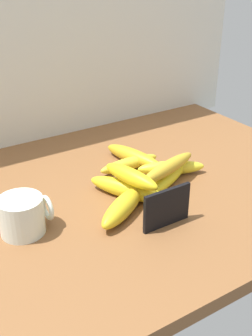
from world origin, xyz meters
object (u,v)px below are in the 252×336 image
Objects in this scene: banana_1 at (128,190)px; banana_6 at (168,168)px; banana_2 at (123,207)px; banana_3 at (172,168)px; coffee_mug at (23,215)px; banana_5 at (169,177)px; banana_0 at (134,157)px; banana_7 at (131,176)px; chalkboard_sign at (167,209)px; banana_4 at (129,164)px.

banana_6 is (10.37, -0.88, 3.07)cm from banana_1.
banana_2 is 21.98cm from banana_3.
coffee_mug is 0.57× the size of banana_5.
coffee_mug is 20.52cm from banana_2.
banana_7 reaches higher than banana_0.
banana_1 reaches higher than banana_3.
banana_6 is (-0.13, -14.60, 3.17)cm from banana_0.
banana_2 is 17.64cm from banana_5.
coffee_mug is (-25.46, 13.39, -0.02)cm from chalkboard_sign.
coffee_mug is at bearing 179.53° from banana_1.
banana_7 reaches higher than coffee_mug.
banana_0 is at bearing 94.96° from banana_5.
banana_4 is at bearing 102.15° from banana_6.
banana_1 is 1.18× the size of banana_2.
banana_7 is (-11.68, -1.35, 4.23)cm from banana_5.
chalkboard_sign reaches higher than banana_4.
chalkboard_sign is 28.77cm from coffee_mug.
banana_0 is 17.28cm from banana_1.
banana_4 is (32.31, 11.21, -2.21)cm from coffee_mug.
banana_2 is at bearing -128.67° from banana_0.
banana_5 is at bearing -85.04° from banana_0.
banana_5 is (11.68, 0.20, -0.32)cm from banana_1.
chalkboard_sign is 0.56× the size of banana_6.
banana_0 reaches higher than banana_5.
banana_4 is 0.91× the size of banana_5.
banana_2 reaches higher than banana_4.
banana_5 is 12.49cm from banana_7.
banana_1 is at bearing 89.93° from banana_7.
banana_6 is (34.95, -1.08, 1.32)cm from coffee_mug.
chalkboard_sign is 25.63cm from banana_4.
banana_0 is at bearing 51.33° from banana_2.
banana_1 is 1.07× the size of banana_5.
banana_6 is at bearing 17.15° from banana_2.
banana_0 is 1.10× the size of banana_3.
chalkboard_sign is at bearing -109.67° from banana_0.
banana_7 is at bearing 41.96° from banana_2.
banana_5 is at bearing 51.13° from chalkboard_sign.
banana_7 is at bearing -121.61° from banana_4.
coffee_mug is 24.65cm from banana_1.
banana_0 is 3.63cm from banana_4.
banana_7 is at bearing -178.52° from banana_6.
banana_2 reaches higher than banana_5.
chalkboard_sign is at bearing -128.87° from banana_5.
banana_4 is (-2.78, -2.31, -0.36)cm from banana_0.
banana_3 is 0.86× the size of banana_6.
chalkboard_sign is 0.65× the size of banana_3.
banana_4 is 13.06cm from banana_6.
banana_6 reaches higher than banana_2.
banana_1 is 4.07cm from banana_7.
banana_3 is 7.17cm from banana_6.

